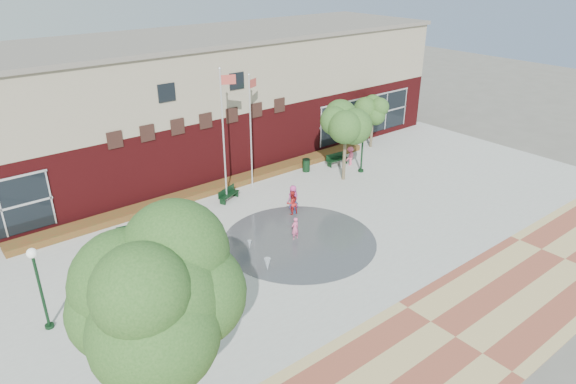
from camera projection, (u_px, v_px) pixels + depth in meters
ground at (337, 264)px, 25.98m from camera, size 120.00×120.00×0.00m
plaza_concrete at (288, 234)px, 28.81m from camera, size 46.00×18.00×0.01m
paver_band at (456, 337)px, 21.02m from camera, size 46.00×6.00×0.01m
splash_pad at (299, 241)px, 28.10m from camera, size 8.40×8.40×0.01m
library_building at (169, 104)px, 36.41m from camera, size 44.40×10.40×9.20m
flower_bed at (217, 190)px, 34.20m from camera, size 26.00×1.20×0.40m
flagpole_left at (224, 130)px, 30.78m from camera, size 0.93×0.42×8.44m
flagpole_right at (251, 126)px, 33.00m from camera, size 0.87×0.45×7.64m
lamp_left at (38, 280)px, 20.56m from camera, size 0.41×0.41×3.86m
lamp_right at (363, 138)px, 36.00m from camera, size 0.44×0.44×4.16m
bench_left at (136, 236)px, 27.98m from camera, size 1.96×0.95×0.95m
bench_mid at (229, 197)px, 32.63m from camera, size 1.72×1.03×0.84m
bench_right at (337, 161)px, 38.16m from camera, size 1.83×0.66×0.90m
trash_can at (306, 165)px, 36.96m from camera, size 0.58×0.58×0.95m
tree_big_left at (162, 291)px, 14.71m from camera, size 4.79×4.79×7.66m
tree_mid at (346, 125)px, 34.16m from camera, size 3.24×3.24×5.47m
tree_small_right at (373, 110)px, 40.60m from camera, size 2.47×2.47×4.22m
water_jet_a at (268, 271)px, 25.44m from camera, size 0.34×0.34×0.67m
water_jet_b at (250, 249)px, 27.33m from camera, size 0.21×0.21×0.48m
child_splash at (295, 229)px, 27.99m from camera, size 0.51×0.35×1.34m
adult_red at (292, 203)px, 30.70m from camera, size 0.80×0.66×1.53m
adult_pink at (293, 197)px, 31.37m from camera, size 0.77×0.51×1.55m
child_blue at (294, 206)px, 30.74m from camera, size 0.69×0.38×1.12m
person_bench at (350, 156)px, 37.97m from camera, size 1.04×0.77×1.44m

